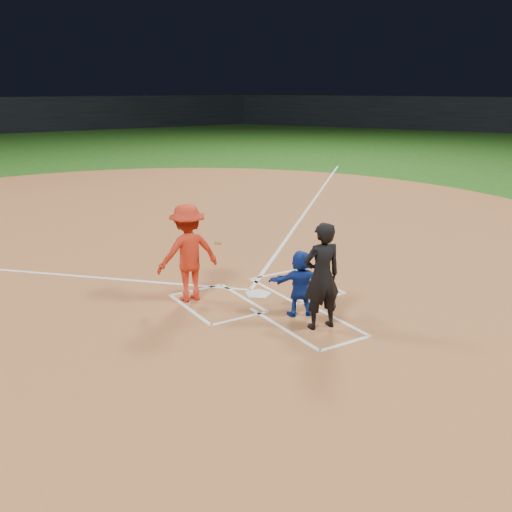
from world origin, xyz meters
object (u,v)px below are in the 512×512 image
catcher (301,283)px  umpire (322,276)px  batter_at_plate (188,253)px  home_plate (258,294)px

catcher → umpire: bearing=109.5°
catcher → umpire: umpire is taller
catcher → batter_at_plate: 2.37m
home_plate → batter_at_plate: (-1.34, 0.50, 0.98)m
home_plate → catcher: bearing=93.6°
umpire → batter_at_plate: size_ratio=0.99×
catcher → batter_at_plate: batter_at_plate is taller
catcher → umpire: (-0.03, -0.66, 0.34)m
catcher → umpire: 0.74m
catcher → home_plate: bearing=-64.6°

